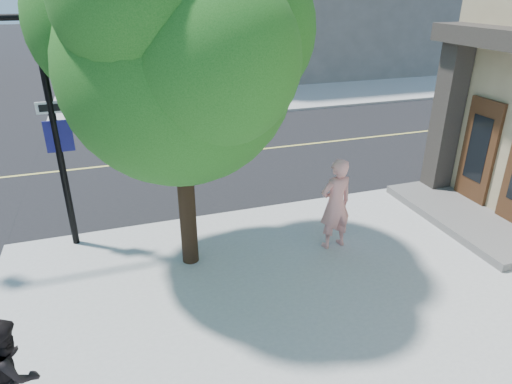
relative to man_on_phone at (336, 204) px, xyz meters
name	(u,v)px	position (x,y,z in m)	size (l,w,h in m)	color
ground	(55,242)	(-5.73, 2.24, -1.11)	(140.00, 140.00, 0.00)	black
road_ew	(65,171)	(-5.73, 6.74, -1.11)	(140.00, 9.00, 0.01)	black
sidewalk_ne	(278,65)	(7.77, 23.74, -1.05)	(29.00, 25.00, 0.12)	#ACACAA
man_on_phone	(336,204)	(0.00, 0.00, 0.00)	(0.72, 0.48, 1.99)	pink
pedestrian	(13,372)	(-5.73, -2.60, -0.20)	(0.77, 0.60, 1.59)	black
street_tree	(182,39)	(-2.89, 0.41, 3.31)	(5.02, 4.57, 6.67)	black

